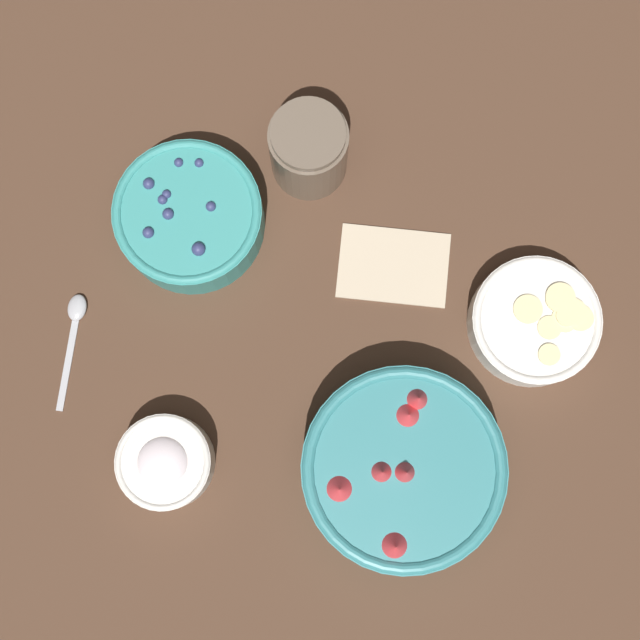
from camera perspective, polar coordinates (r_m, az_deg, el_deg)
name	(u,v)px	position (r m, az deg, el deg)	size (l,w,h in m)	color
ground_plane	(317,350)	(1.04, -0.17, -1.92)	(4.00, 4.00, 0.00)	#4C3323
bowl_strawberries	(402,469)	(1.00, 5.28, -9.46)	(0.22, 0.22, 0.09)	teal
bowl_blueberries	(189,217)	(1.05, -8.36, 6.57)	(0.17, 0.17, 0.07)	teal
bowl_bananas	(535,321)	(1.05, 13.61, -0.08)	(0.15, 0.15, 0.05)	white
bowl_cream	(165,462)	(1.02, -9.89, -8.95)	(0.11, 0.11, 0.06)	silver
jar_chocolate	(309,151)	(1.05, -0.72, 10.79)	(0.09, 0.09, 0.11)	brown
napkin	(393,265)	(1.06, 4.73, 3.51)	(0.15, 0.13, 0.01)	beige
spoon	(73,329)	(1.08, -15.50, -0.58)	(0.05, 0.14, 0.01)	#B2B2B7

